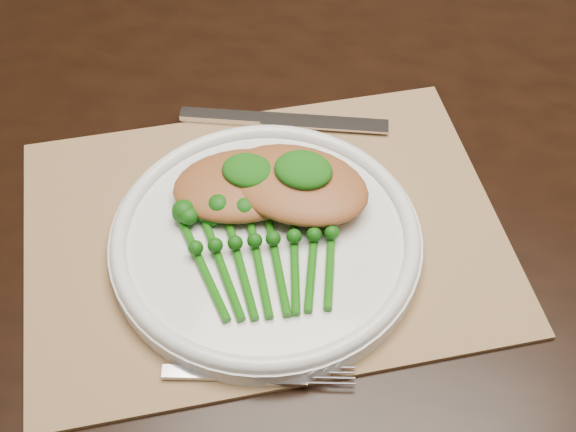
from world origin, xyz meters
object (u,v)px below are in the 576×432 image
(dining_table, at_px, (356,319))
(broccolini_bundle, at_px, (267,261))
(chicken_fillet_left, at_px, (243,185))
(dinner_plate, at_px, (266,239))
(placemat, at_px, (264,233))

(dining_table, height_order, broccolini_bundle, broccolini_bundle)
(dining_table, bearing_deg, chicken_fillet_left, -135.08)
(dining_table, height_order, chicken_fillet_left, chicken_fillet_left)
(dinner_plate, bearing_deg, placemat, 113.71)
(dinner_plate, bearing_deg, dining_table, 69.90)
(dinner_plate, height_order, chicken_fillet_left, chicken_fillet_left)
(dining_table, bearing_deg, placemat, -122.71)
(broccolini_bundle, bearing_deg, chicken_fillet_left, 98.32)
(placemat, bearing_deg, dinner_plate, -95.76)
(placemat, distance_m, dinner_plate, 0.02)
(dining_table, height_order, placemat, placemat)
(dinner_plate, distance_m, chicken_fillet_left, 0.06)
(dining_table, height_order, dinner_plate, dinner_plate)
(dinner_plate, height_order, broccolini_bundle, broccolini_bundle)
(dining_table, relative_size, chicken_fillet_left, 12.45)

